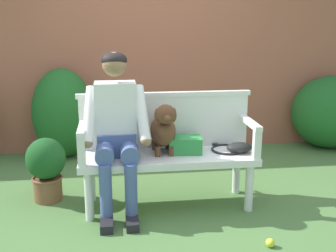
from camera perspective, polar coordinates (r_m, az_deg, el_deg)
ground_plane at (r=3.81m, az=0.00°, el=-10.59°), size 40.00×40.00×0.00m
brick_garden_fence at (r=5.30m, az=-2.61°, el=8.65°), size 8.00×0.30×2.15m
hedge_bush_far_right at (r=5.08m, az=-13.95°, el=1.69°), size 0.71×0.70×1.05m
hedge_bush_mid_left at (r=5.69m, az=21.05°, el=1.78°), size 0.99×0.85×0.91m
garden_bench at (r=3.65m, az=0.00°, el=-4.80°), size 1.50×0.50×0.47m
bench_backrest at (r=3.77m, az=-0.44°, el=0.90°), size 1.54×0.06×0.50m
bench_armrest_left_end at (r=3.47m, az=-11.53°, el=-1.52°), size 0.06×0.50×0.28m
bench_armrest_right_end at (r=3.65m, az=11.33°, el=-0.72°), size 0.06×0.50×0.28m
person_seated at (r=3.51m, az=-6.98°, el=0.00°), size 0.56×0.65×1.34m
dog_on_bench at (r=3.57m, az=-0.59°, el=-0.32°), size 0.23×0.46×0.46m
tennis_racket at (r=3.78m, az=7.75°, el=-3.04°), size 0.39×0.57×0.03m
baseball_glove at (r=3.71m, az=9.56°, el=-2.87°), size 0.23×0.18×0.09m
sports_bag at (r=3.66m, az=2.31°, el=-2.54°), size 0.30×0.22×0.14m
tennis_ball at (r=3.25m, az=13.61°, el=-15.05°), size 0.07×0.07×0.07m
potted_plant at (r=3.94m, az=-16.08°, el=-5.18°), size 0.35×0.35×0.58m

